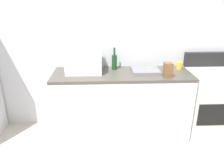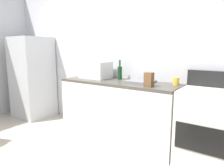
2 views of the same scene
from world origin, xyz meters
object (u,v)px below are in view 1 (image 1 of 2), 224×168
at_px(microwave, 84,62).
at_px(knife_block, 168,70).
at_px(wine_bottle, 114,62).
at_px(coffee_mug, 179,66).
at_px(stove_oven, 208,101).

distance_m(microwave, knife_block, 1.07).
bearing_deg(microwave, knife_block, -12.41).
xyz_separation_m(microwave, knife_block, (1.04, -0.23, -0.05)).
xyz_separation_m(wine_bottle, knife_block, (0.64, -0.33, -0.02)).
distance_m(wine_bottle, coffee_mug, 0.89).
distance_m(coffee_mug, knife_block, 0.39).
height_order(microwave, wine_bottle, wine_bottle).
height_order(stove_oven, knife_block, stove_oven).
bearing_deg(stove_oven, wine_bottle, 173.30).
bearing_deg(coffee_mug, wine_bottle, 178.35).
height_order(wine_bottle, coffee_mug, wine_bottle).
bearing_deg(stove_oven, coffee_mug, 162.95).
height_order(microwave, knife_block, microwave).
relative_size(stove_oven, microwave, 2.39).
relative_size(stove_oven, wine_bottle, 3.67).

